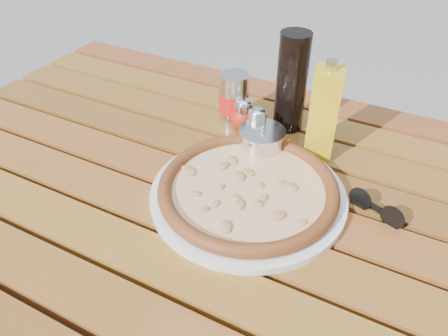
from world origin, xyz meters
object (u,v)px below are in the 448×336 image
at_px(dark_bottle, 292,83).
at_px(sunglasses, 376,208).
at_px(plate, 248,195).
at_px(parmesan_tin, 262,142).
at_px(pizza, 248,188).
at_px(table, 219,215).
at_px(pepper_shaker, 243,116).
at_px(soda_can, 234,100).
at_px(oregano_shaker, 257,126).
at_px(olive_oil_cruet, 324,114).

xyz_separation_m(dark_bottle, sunglasses, (0.24, -0.20, -0.09)).
xyz_separation_m(plate, parmesan_tin, (-0.03, 0.14, 0.02)).
xyz_separation_m(pizza, dark_bottle, (-0.02, 0.26, 0.09)).
xyz_separation_m(table, pepper_shaker, (-0.04, 0.20, 0.11)).
distance_m(table, dark_bottle, 0.32).
distance_m(pepper_shaker, soda_can, 0.05).
bearing_deg(plate, oregano_shaker, 109.68).
relative_size(pizza, parmesan_tin, 3.23).
bearing_deg(pizza, table, 176.25).
height_order(table, dark_bottle, dark_bottle).
bearing_deg(parmesan_tin, sunglasses, -16.42).
height_order(oregano_shaker, parmesan_tin, oregano_shaker).
xyz_separation_m(pepper_shaker, dark_bottle, (0.08, 0.06, 0.07)).
bearing_deg(olive_oil_cruet, parmesan_tin, -151.47).
xyz_separation_m(pepper_shaker, sunglasses, (0.32, -0.14, -0.02)).
height_order(plate, parmesan_tin, parmesan_tin).
relative_size(dark_bottle, soda_can, 1.83).
distance_m(table, pepper_shaker, 0.23).
distance_m(olive_oil_cruet, parmesan_tin, 0.14).
bearing_deg(pizza, sunglasses, 15.97).
height_order(pizza, sunglasses, sunglasses).
distance_m(plate, sunglasses, 0.23).
relative_size(pepper_shaker, oregano_shaker, 1.00).
xyz_separation_m(table, pizza, (0.06, -0.00, 0.10)).
height_order(oregano_shaker, dark_bottle, dark_bottle).
distance_m(pizza, parmesan_tin, 0.14).
xyz_separation_m(olive_oil_cruet, parmesan_tin, (-0.10, -0.06, -0.07)).
distance_m(pepper_shaker, dark_bottle, 0.13).
relative_size(oregano_shaker, sunglasses, 0.74).
relative_size(table, pepper_shaker, 17.07).
bearing_deg(parmesan_tin, olive_oil_cruet, 28.53).
relative_size(table, soda_can, 11.67).
relative_size(plate, olive_oil_cruet, 1.71).
xyz_separation_m(pizza, olive_oil_cruet, (0.07, 0.19, 0.07)).
bearing_deg(table, pizza, -3.75).
xyz_separation_m(oregano_shaker, olive_oil_cruet, (0.13, 0.02, 0.06)).
relative_size(oregano_shaker, soda_can, 0.68).
height_order(dark_bottle, soda_can, dark_bottle).
xyz_separation_m(dark_bottle, olive_oil_cruet, (0.09, -0.07, -0.01)).
distance_m(table, parmesan_tin, 0.17).
height_order(table, olive_oil_cruet, olive_oil_cruet).
height_order(pizza, parmesan_tin, parmesan_tin).
height_order(pizza, pepper_shaker, pepper_shaker).
bearing_deg(dark_bottle, plate, -84.80).
height_order(table, oregano_shaker, oregano_shaker).
distance_m(olive_oil_cruet, sunglasses, 0.21).
distance_m(oregano_shaker, soda_can, 0.09).
relative_size(dark_bottle, parmesan_tin, 1.88).
height_order(pizza, olive_oil_cruet, olive_oil_cruet).
height_order(pizza, oregano_shaker, oregano_shaker).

